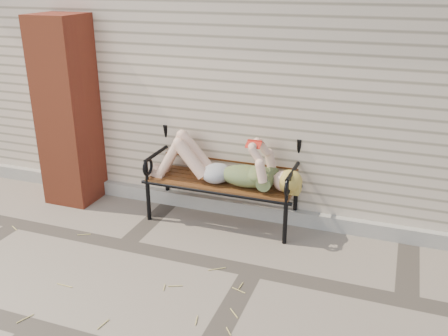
% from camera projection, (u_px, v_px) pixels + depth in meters
% --- Properties ---
extents(ground, '(80.00, 80.00, 0.00)m').
position_uv_depth(ground, '(252.00, 271.00, 4.26)').
color(ground, '#76685B').
rests_on(ground, ground).
extents(house_wall, '(8.00, 4.00, 3.00)m').
position_uv_depth(house_wall, '(324.00, 46.00, 6.34)').
color(house_wall, beige).
rests_on(house_wall, ground).
extents(foundation_strip, '(8.00, 0.10, 0.15)m').
position_uv_depth(foundation_strip, '(281.00, 215.00, 5.08)').
color(foundation_strip, '#B0AB9F').
rests_on(foundation_strip, ground).
extents(brick_pillar, '(0.50, 0.50, 2.00)m').
position_uv_depth(brick_pillar, '(68.00, 112.00, 5.29)').
color(brick_pillar, '#9A3D22').
rests_on(brick_pillar, ground).
extents(garden_bench, '(1.62, 0.64, 1.05)m').
position_uv_depth(garden_bench, '(225.00, 164.00, 4.99)').
color(garden_bench, black).
rests_on(garden_bench, ground).
extents(reading_woman, '(1.53, 0.35, 0.48)m').
position_uv_depth(reading_woman, '(221.00, 166.00, 4.86)').
color(reading_woman, '#0A3F47').
rests_on(reading_woman, ground).
extents(straw_scatter, '(2.50, 1.68, 0.01)m').
position_uv_depth(straw_scatter, '(102.00, 286.00, 4.04)').
color(straw_scatter, tan).
rests_on(straw_scatter, ground).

